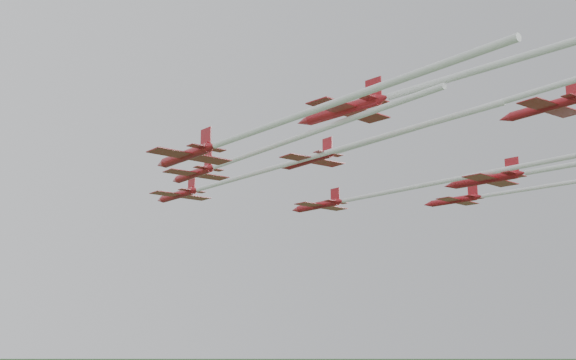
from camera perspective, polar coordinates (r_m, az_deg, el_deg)
jet_lead at (r=102.39m, az=-3.79°, el=0.22°), size 9.80×67.40×2.92m
jet_row2_left at (r=85.85m, az=-3.93°, el=1.72°), size 8.58×48.44×2.58m
jet_row2_right at (r=101.84m, az=6.74°, el=-1.18°), size 9.00×50.43×2.66m
jet_row3_left at (r=69.48m, az=-3.90°, el=3.43°), size 9.11×46.47×2.71m
jet_row3_mid at (r=79.33m, az=10.27°, el=4.15°), size 8.83×69.11×2.65m
jet_row3_right at (r=103.47m, az=18.52°, el=-0.66°), size 9.52×50.06×2.38m
jet_row4_left at (r=66.14m, az=10.93°, el=7.38°), size 10.17×48.75×2.85m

